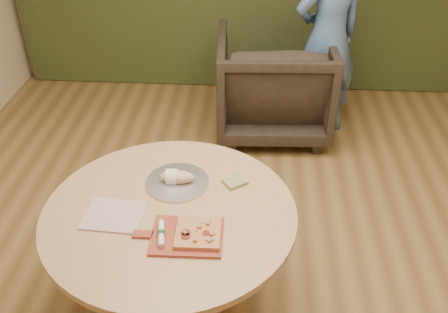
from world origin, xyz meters
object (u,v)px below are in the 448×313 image
Objects in this scene: armchair at (273,79)px; person_standing at (328,38)px; flatbread_pizza at (198,233)px; serving_tray at (177,182)px; cutlery_roll at (161,233)px; pedestal_table at (171,230)px; bread_roll at (175,177)px; pizza_paddle at (185,236)px.

person_standing is (0.43, 0.00, 0.40)m from armchair.
flatbread_pizza is 0.22× the size of armchair.
armchair reaches higher than serving_tray.
cutlery_roll is 2.40m from armchair.
flatbread_pizza is 0.45m from serving_tray.
serving_tray is 0.35× the size of armchair.
pedestal_table is 1.32× the size of armchair.
pedestal_table is at bearing -90.00° from bread_roll.
serving_tray is (0.01, 0.44, -0.02)m from cutlery_roll.
armchair reaches higher than bread_roll.
pizza_paddle is 0.44m from serving_tray.
pedestal_table is 6.01× the size of flatbread_pizza.
flatbread_pizza is 2.45m from person_standing.
cutlery_roll reaches higher than pizza_paddle.
cutlery_roll is at bearing -91.86° from serving_tray.
flatbread_pizza is 0.46m from bread_roll.
flatbread_pizza is (0.06, 0.01, 0.02)m from pizza_paddle.
serving_tray is 0.20× the size of person_standing.
flatbread_pizza is 0.12× the size of person_standing.
pizza_paddle is 1.26× the size of serving_tray.
pizza_paddle is at bearing 75.43° from armchair.
cutlery_roll reaches higher than serving_tray.
armchair is at bearing 74.27° from pedestal_table.
bread_roll is (-0.11, 0.43, 0.04)m from pizza_paddle.
pedestal_table is at bearing 132.42° from flatbread_pizza.
cutlery_roll is at bearing 36.39° from person_standing.
pedestal_table is 0.30m from bread_roll.
bread_roll reaches higher than cutlery_roll.
pedestal_table is at bearing 34.45° from person_standing.
armchair is at bearing 65.95° from cutlery_roll.
armchair is 0.56× the size of person_standing.
bread_roll is at bearing 103.27° from pizza_paddle.
flatbread_pizza is at bearing -47.58° from pedestal_table.
bread_roll reaches higher than pedestal_table.
flatbread_pizza is 0.63× the size of serving_tray.
bread_roll is 0.19× the size of armchair.
bread_roll is (0.01, 0.44, 0.01)m from cutlery_roll.
cutlery_roll is at bearing -174.92° from pizza_paddle.
person_standing is at bearing 56.41° from cutlery_roll.
bread_roll is (-0.00, 0.23, 0.18)m from pedestal_table.
flatbread_pizza is at bearing -4.10° from cutlery_roll.
person_standing reaches higher than bread_roll.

